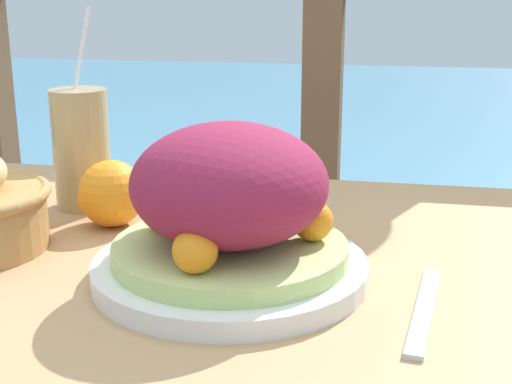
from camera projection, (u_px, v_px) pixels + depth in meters
patio_table at (252, 354)px, 0.76m from camera, size 1.30×0.70×0.75m
railing_fence at (321, 133)px, 1.35m from camera, size 2.80×0.08×1.10m
sea_backdrop at (369, 143)px, 3.85m from camera, size 12.00×4.00×0.40m
salad_plate at (230, 213)px, 0.68m from camera, size 0.27×0.27×0.15m
drink_glass at (81, 149)px, 0.90m from camera, size 0.07×0.07×0.25m
fork at (424, 309)px, 0.63m from camera, size 0.04×0.18×0.00m
orange_near_basket at (112, 193)px, 0.84m from camera, size 0.08×0.08×0.08m
orange_near_glass at (225, 189)px, 0.88m from camera, size 0.07×0.07×0.07m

